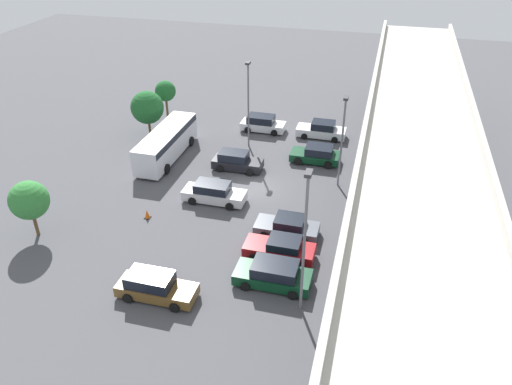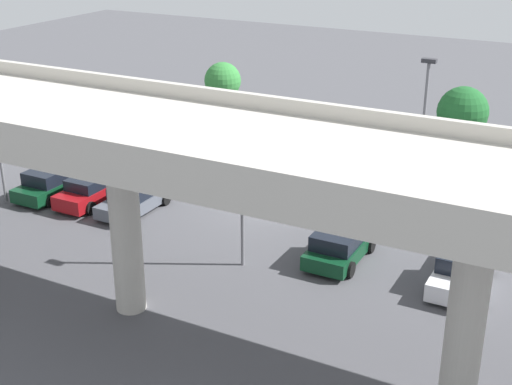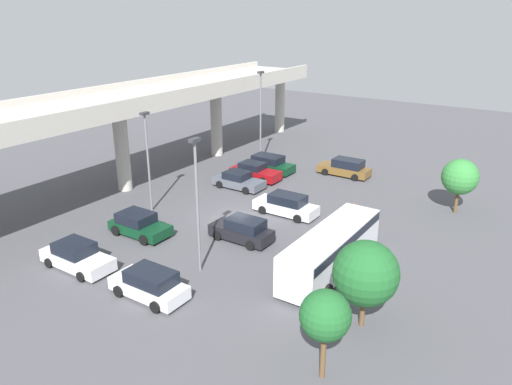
{
  "view_description": "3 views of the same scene",
  "coord_description": "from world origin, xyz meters",
  "px_view_note": "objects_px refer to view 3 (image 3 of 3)",
  "views": [
    {
      "loc": [
        33.92,
        9.19,
        20.85
      ],
      "look_at": [
        2.95,
        0.93,
        1.39
      ],
      "focal_mm": 35.0,
      "sensor_mm": 36.0,
      "label": 1
    },
    {
      "loc": [
        -15.84,
        31.2,
        14.99
      ],
      "look_at": [
        0.23,
        0.74,
        0.92
      ],
      "focal_mm": 50.0,
      "sensor_mm": 36.0,
      "label": 2
    },
    {
      "loc": [
        -27.4,
        -19.78,
        14.72
      ],
      "look_at": [
        1.7,
        -0.51,
        1.71
      ],
      "focal_mm": 35.0,
      "sensor_mm": 36.0,
      "label": 3
    }
  ],
  "objects_px": {
    "lamp_post_mid_lot": "(197,196)",
    "parked_car_7": "(345,168)",
    "parked_car_2": "(242,230)",
    "shuttle_bus": "(331,248)",
    "parked_car_1": "(139,224)",
    "tree_front_centre": "(366,273)",
    "parked_car_3": "(286,205)",
    "lamp_post_by_overpass": "(261,112)",
    "parked_car_6": "(269,164)",
    "tree_front_left": "(325,316)",
    "parked_car_0": "(77,256)",
    "lamp_post_near_aisle": "(148,154)",
    "tree_front_far_right": "(460,177)",
    "parked_car_8": "(150,284)",
    "traffic_cone": "(354,207)",
    "parked_car_4": "(238,180)",
    "parked_car_5": "(255,172)"
  },
  "relations": [
    {
      "from": "parked_car_3",
      "to": "parked_car_0",
      "type": "bearing_deg",
      "value": 65.69
    },
    {
      "from": "lamp_post_by_overpass",
      "to": "tree_front_left",
      "type": "bearing_deg",
      "value": -142.08
    },
    {
      "from": "parked_car_0",
      "to": "parked_car_3",
      "type": "relative_size",
      "value": 0.98
    },
    {
      "from": "shuttle_bus",
      "to": "parked_car_1",
      "type": "bearing_deg",
      "value": 101.14
    },
    {
      "from": "parked_car_3",
      "to": "lamp_post_by_overpass",
      "type": "relative_size",
      "value": 0.54
    },
    {
      "from": "lamp_post_mid_lot",
      "to": "lamp_post_by_overpass",
      "type": "distance_m",
      "value": 21.82
    },
    {
      "from": "parked_car_4",
      "to": "parked_car_7",
      "type": "bearing_deg",
      "value": 52.21
    },
    {
      "from": "tree_front_left",
      "to": "parked_car_0",
      "type": "bearing_deg",
      "value": 88.5
    },
    {
      "from": "parked_car_7",
      "to": "lamp_post_near_aisle",
      "type": "relative_size",
      "value": 0.63
    },
    {
      "from": "parked_car_0",
      "to": "tree_front_centre",
      "type": "relative_size",
      "value": 1.06
    },
    {
      "from": "parked_car_8",
      "to": "tree_front_far_right",
      "type": "height_order",
      "value": "tree_front_far_right"
    },
    {
      "from": "parked_car_4",
      "to": "parked_car_7",
      "type": "height_order",
      "value": "parked_car_7"
    },
    {
      "from": "parked_car_0",
      "to": "parked_car_6",
      "type": "height_order",
      "value": "parked_car_0"
    },
    {
      "from": "parked_car_4",
      "to": "tree_front_centre",
      "type": "xyz_separation_m",
      "value": [
        -12.93,
        -16.61,
        2.24
      ]
    },
    {
      "from": "parked_car_2",
      "to": "shuttle_bus",
      "type": "relative_size",
      "value": 0.47
    },
    {
      "from": "parked_car_0",
      "to": "traffic_cone",
      "type": "xyz_separation_m",
      "value": [
        17.5,
        -10.35,
        -0.4
      ]
    },
    {
      "from": "parked_car_3",
      "to": "tree_front_far_right",
      "type": "bearing_deg",
      "value": -144.9
    },
    {
      "from": "parked_car_1",
      "to": "tree_front_left",
      "type": "bearing_deg",
      "value": -19.02
    },
    {
      "from": "lamp_post_mid_lot",
      "to": "parked_car_4",
      "type": "bearing_deg",
      "value": 26.4
    },
    {
      "from": "parked_car_1",
      "to": "parked_car_2",
      "type": "bearing_deg",
      "value": 25.81
    },
    {
      "from": "parked_car_1",
      "to": "parked_car_4",
      "type": "bearing_deg",
      "value": 89.01
    },
    {
      "from": "parked_car_1",
      "to": "tree_front_centre",
      "type": "xyz_separation_m",
      "value": [
        -1.44,
        -16.81,
        2.16
      ]
    },
    {
      "from": "tree_front_far_right",
      "to": "parked_car_2",
      "type": "bearing_deg",
      "value": 140.29
    },
    {
      "from": "parked_car_2",
      "to": "tree_front_left",
      "type": "relative_size",
      "value": 1.04
    },
    {
      "from": "lamp_post_near_aisle",
      "to": "lamp_post_mid_lot",
      "type": "xyz_separation_m",
      "value": [
        -5.21,
        -9.1,
        0.23
      ]
    },
    {
      "from": "parked_car_2",
      "to": "shuttle_bus",
      "type": "xyz_separation_m",
      "value": [
        -0.53,
        -6.72,
        0.79
      ]
    },
    {
      "from": "lamp_post_mid_lot",
      "to": "tree_front_left",
      "type": "height_order",
      "value": "lamp_post_mid_lot"
    },
    {
      "from": "parked_car_1",
      "to": "parked_car_7",
      "type": "bearing_deg",
      "value": 71.62
    },
    {
      "from": "lamp_post_mid_lot",
      "to": "parked_car_7",
      "type": "bearing_deg",
      "value": 0.44
    },
    {
      "from": "parked_car_6",
      "to": "tree_front_left",
      "type": "xyz_separation_m",
      "value": [
        -22.58,
        -16.86,
        2.27
      ]
    },
    {
      "from": "traffic_cone",
      "to": "tree_front_far_right",
      "type": "bearing_deg",
      "value": -59.06
    },
    {
      "from": "shuttle_bus",
      "to": "lamp_post_by_overpass",
      "type": "xyz_separation_m",
      "value": [
        15.8,
        15.22,
        3.68
      ]
    },
    {
      "from": "parked_car_8",
      "to": "traffic_cone",
      "type": "xyz_separation_m",
      "value": [
        17.45,
        -4.36,
        -0.44
      ]
    },
    {
      "from": "parked_car_1",
      "to": "parked_car_4",
      "type": "distance_m",
      "value": 11.5
    },
    {
      "from": "parked_car_7",
      "to": "tree_front_left",
      "type": "height_order",
      "value": "tree_front_left"
    },
    {
      "from": "parked_car_0",
      "to": "shuttle_bus",
      "type": "relative_size",
      "value": 0.52
    },
    {
      "from": "lamp_post_near_aisle",
      "to": "tree_front_far_right",
      "type": "relative_size",
      "value": 1.81
    },
    {
      "from": "parked_car_3",
      "to": "parked_car_5",
      "type": "bearing_deg",
      "value": -40.26
    },
    {
      "from": "parked_car_8",
      "to": "lamp_post_near_aisle",
      "type": "relative_size",
      "value": 0.58
    },
    {
      "from": "parked_car_1",
      "to": "lamp_post_near_aisle",
      "type": "height_order",
      "value": "lamp_post_near_aisle"
    },
    {
      "from": "tree_front_centre",
      "to": "parked_car_3",
      "type": "bearing_deg",
      "value": 45.28
    },
    {
      "from": "tree_front_centre",
      "to": "shuttle_bus",
      "type": "bearing_deg",
      "value": 41.92
    },
    {
      "from": "lamp_post_mid_lot",
      "to": "tree_front_centre",
      "type": "relative_size",
      "value": 1.8
    },
    {
      "from": "traffic_cone",
      "to": "parked_car_1",
      "type": "bearing_deg",
      "value": 138.69
    },
    {
      "from": "parked_car_4",
      "to": "parked_car_8",
      "type": "distance_m",
      "value": 17.88
    },
    {
      "from": "lamp_post_by_overpass",
      "to": "lamp_post_near_aisle",
      "type": "bearing_deg",
      "value": 178.53
    },
    {
      "from": "lamp_post_by_overpass",
      "to": "parked_car_1",
      "type": "bearing_deg",
      "value": -173.71
    },
    {
      "from": "parked_car_3",
      "to": "shuttle_bus",
      "type": "height_order",
      "value": "shuttle_bus"
    },
    {
      "from": "parked_car_8",
      "to": "shuttle_bus",
      "type": "xyz_separation_m",
      "value": [
        7.91,
        -6.89,
        0.79
      ]
    },
    {
      "from": "parked_car_8",
      "to": "lamp_post_by_overpass",
      "type": "height_order",
      "value": "lamp_post_by_overpass"
    }
  ]
}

